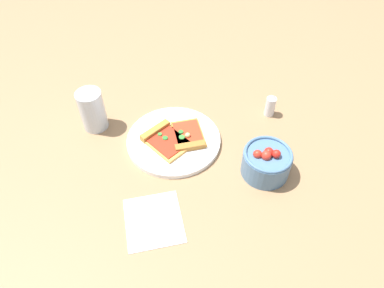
{
  "coord_description": "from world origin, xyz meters",
  "views": [
    {
      "loc": [
        -0.07,
        0.68,
        0.73
      ],
      "look_at": [
        -0.01,
        0.05,
        0.03
      ],
      "focal_mm": 32.67,
      "sensor_mm": 36.0,
      "label": 1
    }
  ],
  "objects_px": {
    "soda_glass": "(92,111)",
    "pizza_slice_far": "(187,137)",
    "plate": "(174,140)",
    "pizza_slice_near": "(164,139)",
    "paper_napkin": "(154,220)",
    "salad_bowl": "(266,162)",
    "pepper_shaker": "(271,105)"
  },
  "relations": [
    {
      "from": "soda_glass",
      "to": "pizza_slice_far",
      "type": "bearing_deg",
      "value": 170.6
    },
    {
      "from": "plate",
      "to": "soda_glass",
      "type": "relative_size",
      "value": 2.14
    },
    {
      "from": "pizza_slice_near",
      "to": "paper_napkin",
      "type": "relative_size",
      "value": 1.08
    },
    {
      "from": "plate",
      "to": "salad_bowl",
      "type": "xyz_separation_m",
      "value": [
        -0.25,
        0.09,
        0.03
      ]
    },
    {
      "from": "salad_bowl",
      "to": "soda_glass",
      "type": "bearing_deg",
      "value": -15.34
    },
    {
      "from": "paper_napkin",
      "to": "salad_bowl",
      "type": "bearing_deg",
      "value": -147.84
    },
    {
      "from": "pizza_slice_far",
      "to": "paper_napkin",
      "type": "distance_m",
      "value": 0.26
    },
    {
      "from": "pepper_shaker",
      "to": "pizza_slice_near",
      "type": "bearing_deg",
      "value": 26.22
    },
    {
      "from": "pizza_slice_near",
      "to": "paper_napkin",
      "type": "height_order",
      "value": "pizza_slice_near"
    },
    {
      "from": "salad_bowl",
      "to": "soda_glass",
      "type": "xyz_separation_m",
      "value": [
        0.49,
        -0.13,
        0.02
      ]
    },
    {
      "from": "soda_glass",
      "to": "pepper_shaker",
      "type": "relative_size",
      "value": 1.66
    },
    {
      "from": "soda_glass",
      "to": "pepper_shaker",
      "type": "xyz_separation_m",
      "value": [
        -0.51,
        -0.09,
        -0.02
      ]
    },
    {
      "from": "salad_bowl",
      "to": "paper_napkin",
      "type": "relative_size",
      "value": 0.87
    },
    {
      "from": "paper_napkin",
      "to": "pepper_shaker",
      "type": "relative_size",
      "value": 1.93
    },
    {
      "from": "pizza_slice_far",
      "to": "plate",
      "type": "bearing_deg",
      "value": 2.74
    },
    {
      "from": "pizza_slice_far",
      "to": "salad_bowl",
      "type": "relative_size",
      "value": 1.06
    },
    {
      "from": "salad_bowl",
      "to": "pepper_shaker",
      "type": "distance_m",
      "value": 0.23
    },
    {
      "from": "pizza_slice_near",
      "to": "salad_bowl",
      "type": "relative_size",
      "value": 1.24
    },
    {
      "from": "plate",
      "to": "soda_glass",
      "type": "height_order",
      "value": "soda_glass"
    },
    {
      "from": "pizza_slice_far",
      "to": "salad_bowl",
      "type": "distance_m",
      "value": 0.23
    },
    {
      "from": "pizza_slice_near",
      "to": "soda_glass",
      "type": "bearing_deg",
      "value": -14.98
    },
    {
      "from": "pizza_slice_near",
      "to": "pizza_slice_far",
      "type": "distance_m",
      "value": 0.06
    },
    {
      "from": "paper_napkin",
      "to": "pizza_slice_far",
      "type": "bearing_deg",
      "value": -102.39
    },
    {
      "from": "pizza_slice_far",
      "to": "soda_glass",
      "type": "distance_m",
      "value": 0.28
    },
    {
      "from": "paper_napkin",
      "to": "pizza_slice_near",
      "type": "bearing_deg",
      "value": -88.49
    },
    {
      "from": "pizza_slice_far",
      "to": "paper_napkin",
      "type": "bearing_deg",
      "value": 77.61
    },
    {
      "from": "pizza_slice_far",
      "to": "soda_glass",
      "type": "relative_size",
      "value": 1.08
    },
    {
      "from": "pizza_slice_far",
      "to": "pizza_slice_near",
      "type": "bearing_deg",
      "value": 10.08
    },
    {
      "from": "plate",
      "to": "pepper_shaker",
      "type": "bearing_deg",
      "value": -153.32
    },
    {
      "from": "pizza_slice_far",
      "to": "soda_glass",
      "type": "height_order",
      "value": "soda_glass"
    },
    {
      "from": "soda_glass",
      "to": "plate",
      "type": "bearing_deg",
      "value": 168.68
    },
    {
      "from": "pizza_slice_near",
      "to": "soda_glass",
      "type": "relative_size",
      "value": 1.26
    }
  ]
}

